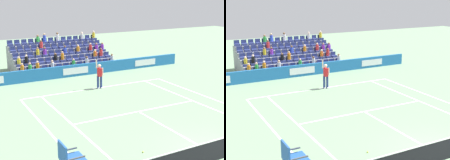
% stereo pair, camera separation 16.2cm
% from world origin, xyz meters
% --- Properties ---
extents(ground_plane, '(80.00, 80.00, 0.00)m').
position_xyz_m(ground_plane, '(0.00, 0.00, 0.00)').
color(ground_plane, gray).
extents(line_baseline, '(10.97, 0.10, 0.01)m').
position_xyz_m(line_baseline, '(0.00, -11.89, 0.00)').
color(line_baseline, white).
rests_on(line_baseline, ground).
extents(line_service, '(8.23, 0.10, 0.01)m').
position_xyz_m(line_service, '(0.00, -6.40, 0.00)').
color(line_service, white).
rests_on(line_service, ground).
extents(line_centre_service, '(0.10, 6.40, 0.01)m').
position_xyz_m(line_centre_service, '(0.00, -3.20, 0.00)').
color(line_centre_service, white).
rests_on(line_centre_service, ground).
extents(line_singles_sideline_left, '(0.10, 11.89, 0.01)m').
position_xyz_m(line_singles_sideline_left, '(4.12, -5.95, 0.00)').
color(line_singles_sideline_left, white).
rests_on(line_singles_sideline_left, ground).
extents(line_singles_sideline_right, '(0.10, 11.89, 0.01)m').
position_xyz_m(line_singles_sideline_right, '(-4.12, -5.95, 0.00)').
color(line_singles_sideline_right, white).
rests_on(line_singles_sideline_right, ground).
extents(line_doubles_sideline_left, '(0.10, 11.89, 0.01)m').
position_xyz_m(line_doubles_sideline_left, '(5.49, -5.95, 0.00)').
color(line_doubles_sideline_left, white).
rests_on(line_doubles_sideline_left, ground).
extents(line_doubles_sideline_right, '(0.10, 11.89, 0.01)m').
position_xyz_m(line_doubles_sideline_right, '(-5.49, -5.95, 0.00)').
color(line_doubles_sideline_right, white).
rests_on(line_doubles_sideline_right, ground).
extents(line_centre_mark, '(0.10, 0.20, 0.01)m').
position_xyz_m(line_centre_mark, '(0.00, -11.79, 0.00)').
color(line_centre_mark, white).
rests_on(line_centre_mark, ground).
extents(sponsor_barrier, '(20.45, 0.22, 0.97)m').
position_xyz_m(sponsor_barrier, '(-0.00, -15.85, 0.48)').
color(sponsor_barrier, '#1E66AD').
rests_on(sponsor_barrier, ground).
extents(tennis_net, '(11.97, 0.10, 1.07)m').
position_xyz_m(tennis_net, '(0.00, 0.00, 0.49)').
color(tennis_net, '#33383D').
rests_on(tennis_net, ground).
extents(tennis_player, '(0.53, 0.38, 2.85)m').
position_xyz_m(tennis_player, '(-0.15, -11.74, 0.99)').
color(tennis_player, navy).
rests_on(tennis_player, ground).
extents(stadium_stand, '(8.68, 4.75, 3.05)m').
position_xyz_m(stadium_stand, '(-0.00, -19.40, 0.82)').
color(stadium_stand, gray).
rests_on(stadium_stand, ground).
extents(loose_tennis_ball, '(0.07, 0.07, 0.07)m').
position_xyz_m(loose_tennis_ball, '(2.61, -2.03, 0.03)').
color(loose_tennis_ball, '#D1E533').
rests_on(loose_tennis_ball, ground).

